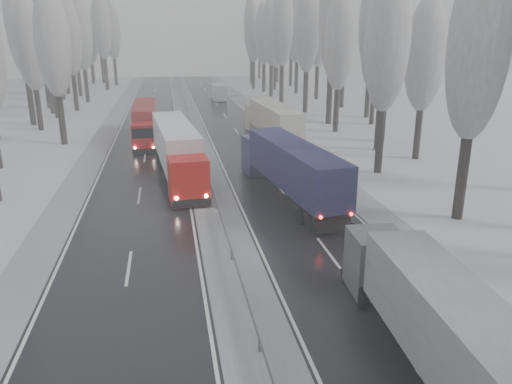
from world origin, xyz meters
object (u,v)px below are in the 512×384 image
object	(u,v)px
truck_blue_box	(289,165)
truck_cream_box	(272,120)
truck_red_red	(145,120)
box_truck_distant	(218,92)
truck_grey_tarp	(449,334)
truck_red_white	(177,148)

from	to	relation	value
truck_blue_box	truck_cream_box	size ratio (longest dim) A/B	1.00
truck_cream_box	truck_red_red	bearing A→B (deg)	161.37
truck_cream_box	box_truck_distant	bearing A→B (deg)	89.68
truck_grey_tarp	box_truck_distant	xyz separation A→B (m)	(0.68, 77.21, -0.76)
box_truck_distant	truck_red_red	world-z (taller)	truck_red_red
truck_blue_box	truck_red_white	distance (m)	10.17
truck_cream_box	truck_grey_tarp	bearing A→B (deg)	-97.14
truck_cream_box	truck_red_white	bearing A→B (deg)	-132.68
truck_grey_tarp	truck_blue_box	size ratio (longest dim) A/B	0.91
truck_grey_tarp	truck_red_red	size ratio (longest dim) A/B	1.00
truck_blue_box	truck_cream_box	distance (m)	19.74
box_truck_distant	truck_red_red	distance (m)	35.20
truck_grey_tarp	truck_red_red	distance (m)	45.34
truck_grey_tarp	truck_red_white	world-z (taller)	truck_red_white
truck_red_white	truck_red_red	distance (m)	16.84
truck_grey_tarp	truck_blue_box	bearing A→B (deg)	94.09
box_truck_distant	truck_red_red	bearing A→B (deg)	-108.15
truck_blue_box	truck_red_white	bearing A→B (deg)	131.75
truck_blue_box	truck_red_red	size ratio (longest dim) A/B	1.10
truck_blue_box	truck_red_white	xyz separation A→B (m)	(-7.66, 6.69, 0.10)
truck_cream_box	box_truck_distant	distance (m)	36.99
box_truck_distant	truck_red_white	xyz separation A→B (m)	(-8.54, -49.76, 1.08)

